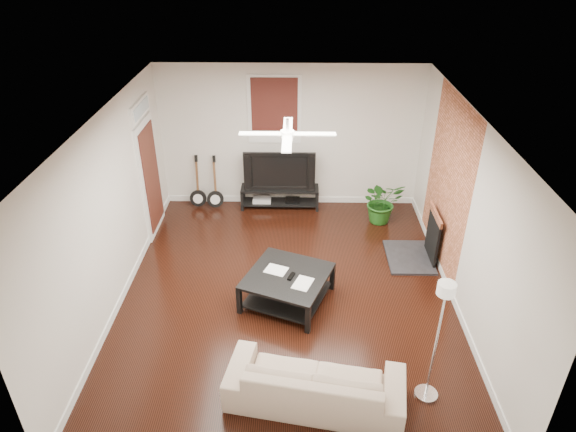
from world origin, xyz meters
name	(u,v)px	position (x,y,z in m)	size (l,w,h in m)	color
room	(287,215)	(0.00, 0.00, 1.40)	(5.01, 6.01, 2.81)	black
brick_accent	(447,185)	(2.49, 1.00, 1.40)	(0.02, 2.20, 2.80)	#A65835
fireplace	(421,235)	(2.20, 1.00, 0.46)	(0.80, 1.10, 0.92)	black
window_back	(274,110)	(-0.30, 2.97, 1.95)	(1.00, 0.06, 1.30)	#3B1010
door_left	(149,167)	(-2.46, 1.90, 1.25)	(0.08, 1.00, 2.50)	white
tv_stand	(280,197)	(-0.21, 2.78, 0.21)	(1.53, 0.41, 0.43)	black
tv	(280,169)	(-0.21, 2.80, 0.82)	(1.37, 0.18, 0.79)	black
coffee_table	(287,287)	(0.00, -0.15, 0.24)	(1.13, 1.13, 0.47)	black
sofa	(315,382)	(0.36, -2.01, 0.30)	(2.07, 0.81, 0.60)	#BBAA8C
floor_lamp	(436,343)	(1.71, -1.91, 0.84)	(0.28, 0.28, 1.69)	white
potted_plant	(382,201)	(1.73, 2.25, 0.42)	(0.76, 0.66, 0.84)	#1E5A19
guitar_left	(197,183)	(-1.84, 2.75, 0.53)	(0.33, 0.23, 1.06)	black
guitar_right	(214,184)	(-1.49, 2.72, 0.53)	(0.33, 0.23, 1.06)	black
ceiling_fan	(287,134)	(0.00, 0.00, 2.60)	(1.24, 1.24, 0.32)	white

